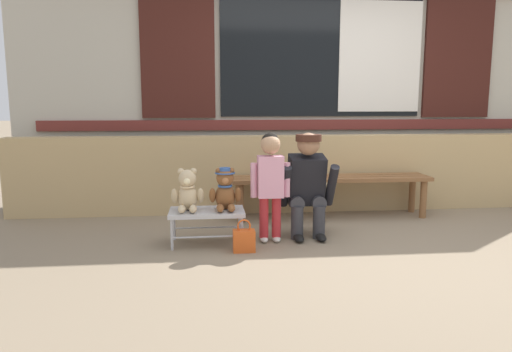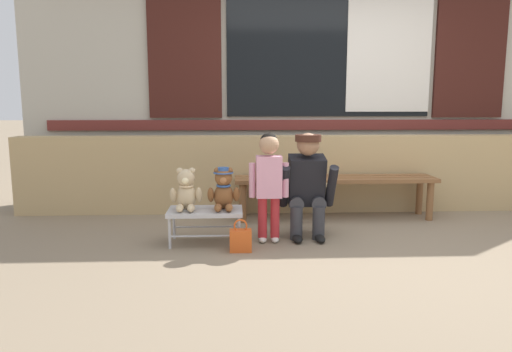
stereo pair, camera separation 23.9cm
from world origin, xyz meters
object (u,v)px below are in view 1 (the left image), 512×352
(wooden_bench_long, at_px, (331,183))
(small_display_bench, at_px, (207,214))
(teddy_bear_plain, at_px, (188,192))
(teddy_bear_with_hat, at_px, (225,190))
(child_standing, at_px, (270,175))
(handbag_on_ground, at_px, (244,240))
(adult_crouching, at_px, (308,184))

(wooden_bench_long, bearing_deg, small_display_bench, -147.13)
(small_display_bench, height_order, teddy_bear_plain, teddy_bear_plain)
(teddy_bear_with_hat, distance_m, child_standing, 0.41)
(small_display_bench, bearing_deg, handbag_on_ground, -39.32)
(adult_crouching, bearing_deg, teddy_bear_with_hat, -168.69)
(small_display_bench, xyz_separation_m, teddy_bear_with_hat, (0.16, 0.00, 0.21))
(teddy_bear_plain, height_order, child_standing, child_standing)
(small_display_bench, xyz_separation_m, handbag_on_ground, (0.30, -0.25, -0.17))
(teddy_bear_plain, relative_size, handbag_on_ground, 1.34)
(teddy_bear_plain, xyz_separation_m, adult_crouching, (1.07, 0.15, 0.02))
(small_display_bench, distance_m, child_standing, 0.64)
(wooden_bench_long, distance_m, adult_crouching, 0.81)
(child_standing, xyz_separation_m, adult_crouching, (0.36, 0.14, -0.11))
(teddy_bear_with_hat, relative_size, child_standing, 0.38)
(wooden_bench_long, distance_m, teddy_bear_with_hat, 1.43)
(wooden_bench_long, height_order, adult_crouching, adult_crouching)
(teddy_bear_plain, height_order, adult_crouching, adult_crouching)
(wooden_bench_long, bearing_deg, teddy_bear_with_hat, -143.71)
(wooden_bench_long, xyz_separation_m, child_standing, (-0.76, -0.83, 0.22))
(teddy_bear_plain, bearing_deg, wooden_bench_long, 29.90)
(teddy_bear_with_hat, distance_m, handbag_on_ground, 0.47)
(teddy_bear_with_hat, bearing_deg, adult_crouching, 11.31)
(small_display_bench, distance_m, handbag_on_ground, 0.42)
(small_display_bench, xyz_separation_m, child_standing, (0.55, 0.01, 0.33))
(wooden_bench_long, height_order, teddy_bear_plain, teddy_bear_plain)
(teddy_bear_with_hat, height_order, adult_crouching, adult_crouching)
(child_standing, bearing_deg, wooden_bench_long, 47.64)
(teddy_bear_plain, height_order, handbag_on_ground, teddy_bear_plain)
(teddy_bear_plain, bearing_deg, handbag_on_ground, -28.27)
(small_display_bench, bearing_deg, teddy_bear_with_hat, 0.77)
(wooden_bench_long, height_order, handbag_on_ground, wooden_bench_long)
(teddy_bear_with_hat, height_order, handbag_on_ground, teddy_bear_with_hat)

